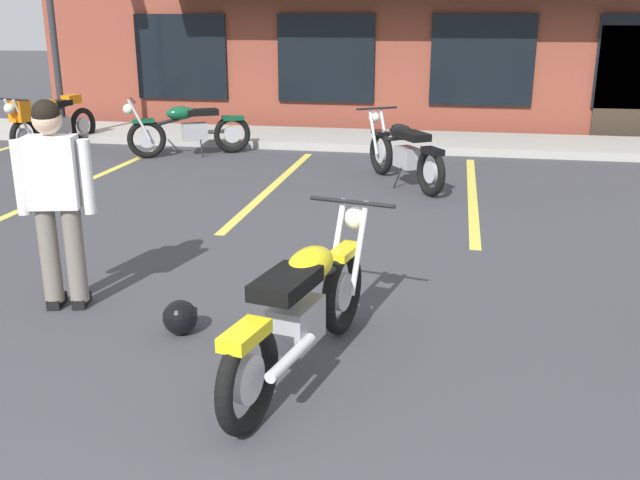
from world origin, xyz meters
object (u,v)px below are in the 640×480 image
object	(u,v)px
motorcycle_black_cruiser	(404,152)
helmet_on_pavement	(180,317)
motorcycle_red_sportbike	(188,128)
motorcycle_green_cafe_racer	(49,120)
motorcycle_foreground_classic	(303,308)
person_in_shorts_foreground	(55,194)

from	to	relation	value
motorcycle_black_cruiser	helmet_on_pavement	world-z (taller)	motorcycle_black_cruiser
motorcycle_red_sportbike	motorcycle_green_cafe_racer	world-z (taller)	same
motorcycle_black_cruiser	motorcycle_green_cafe_racer	xyz separation A→B (m)	(-6.31, 1.55, 0.07)
motorcycle_foreground_classic	helmet_on_pavement	world-z (taller)	motorcycle_foreground_classic
motorcycle_black_cruiser	person_in_shorts_foreground	xyz separation A→B (m)	(-2.33, -4.94, 0.49)
motorcycle_red_sportbike	motorcycle_black_cruiser	bearing A→B (deg)	-21.68
motorcycle_red_sportbike	helmet_on_pavement	world-z (taller)	motorcycle_red_sportbike
motorcycle_foreground_classic	motorcycle_black_cruiser	bearing A→B (deg)	87.78
motorcycle_black_cruiser	helmet_on_pavement	bearing A→B (deg)	-103.37
motorcycle_red_sportbike	motorcycle_green_cafe_racer	size ratio (longest dim) A/B	0.90
helmet_on_pavement	motorcycle_black_cruiser	bearing A→B (deg)	76.63
motorcycle_green_cafe_racer	motorcycle_black_cruiser	bearing A→B (deg)	-13.81
motorcycle_foreground_classic	motorcycle_green_cafe_racer	size ratio (longest dim) A/B	1.00
motorcycle_green_cafe_racer	helmet_on_pavement	size ratio (longest dim) A/B	8.03
motorcycle_red_sportbike	motorcycle_black_cruiser	xyz separation A→B (m)	(3.72, -1.48, 0.00)
motorcycle_foreground_classic	helmet_on_pavement	xyz separation A→B (m)	(-1.03, 0.42, -0.33)
motorcycle_foreground_classic	motorcycle_green_cafe_racer	world-z (taller)	same
motorcycle_black_cruiser	motorcycle_foreground_classic	bearing A→B (deg)	-92.22
motorcycle_red_sportbike	helmet_on_pavement	distance (m)	7.17
person_in_shorts_foreground	motorcycle_foreground_classic	bearing A→B (deg)	-18.84
motorcycle_foreground_classic	motorcycle_red_sportbike	bearing A→B (deg)	116.13
motorcycle_green_cafe_racer	helmet_on_pavement	bearing A→B (deg)	-53.28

